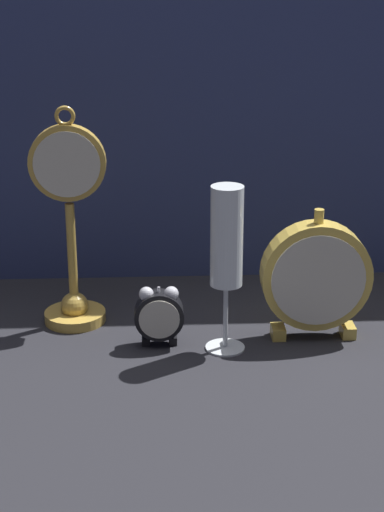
{
  "coord_description": "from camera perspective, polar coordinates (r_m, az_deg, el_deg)",
  "views": [
    {
      "loc": [
        -0.06,
        -1.08,
        0.56
      ],
      "look_at": [
        0.0,
        0.08,
        0.13
      ],
      "focal_mm": 60.0,
      "sensor_mm": 36.0,
      "label": 1
    }
  ],
  "objects": [
    {
      "name": "pocket_watch_on_stand",
      "position": [
        1.29,
        -8.08,
        1.51
      ],
      "size": [
        0.11,
        0.09,
        0.34
      ],
      "color": "gold",
      "rests_on": "ground_plane"
    },
    {
      "name": "fabric_backdrop_drape",
      "position": [
        1.43,
        -0.5,
        10.94
      ],
      "size": [
        1.44,
        0.01,
        0.65
      ],
      "primitive_type": "cube",
      "color": "navy",
      "rests_on": "ground_plane"
    },
    {
      "name": "mantel_clock_silver",
      "position": [
        1.26,
        8.27,
        -1.38
      ],
      "size": [
        0.16,
        0.04,
        0.2
      ],
      "color": "gold",
      "rests_on": "ground_plane"
    },
    {
      "name": "ground_plane",
      "position": [
        1.22,
        0.19,
        -6.89
      ],
      "size": [
        4.0,
        4.0,
        0.0
      ],
      "primitive_type": "plane",
      "color": "#232328"
    },
    {
      "name": "champagne_flute",
      "position": [
        1.19,
        2.32,
        0.58
      ],
      "size": [
        0.06,
        0.06,
        0.24
      ],
      "color": "silver",
      "rests_on": "ground_plane"
    },
    {
      "name": "alarm_clock_twin_bell",
      "position": [
        1.24,
        -2.21,
        -3.84
      ],
      "size": [
        0.07,
        0.03,
        0.09
      ],
      "color": "black",
      "rests_on": "ground_plane"
    }
  ]
}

